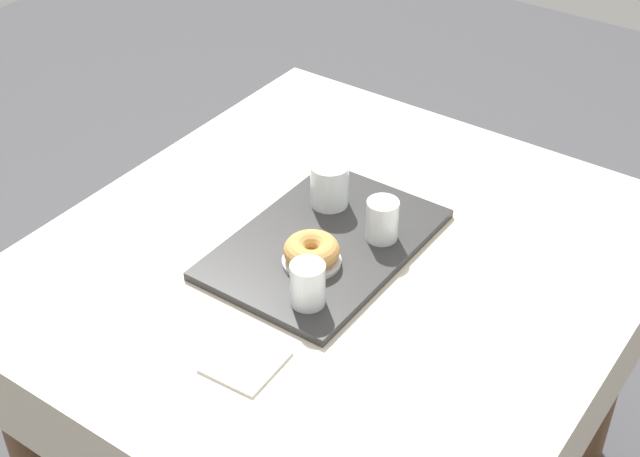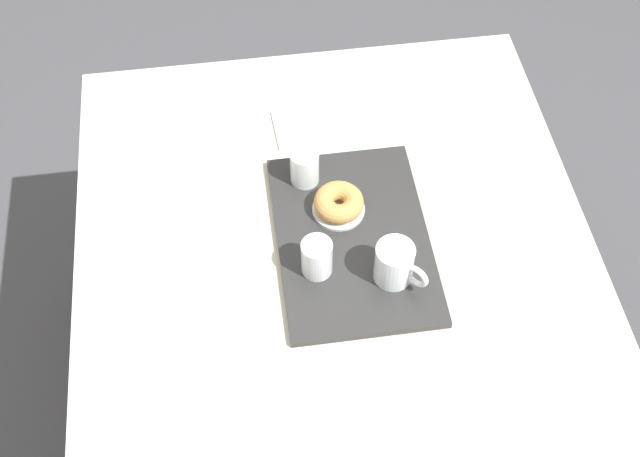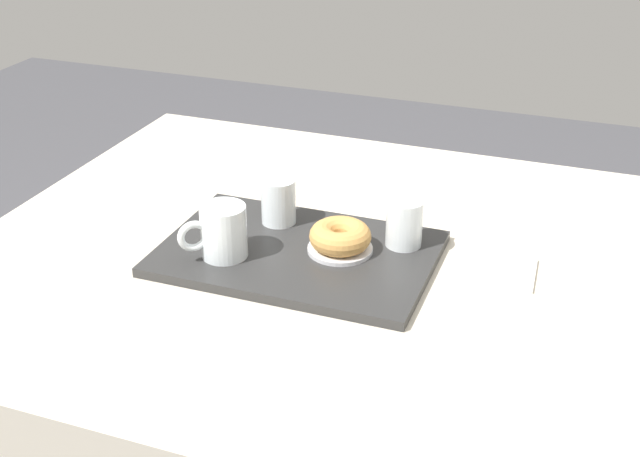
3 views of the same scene
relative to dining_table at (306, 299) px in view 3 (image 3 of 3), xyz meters
name	(u,v)px [view 3 (image 3 of 3)]	position (x,y,z in m)	size (l,w,h in m)	color
dining_table	(306,299)	(0.00, 0.00, 0.00)	(1.15, 1.06, 0.75)	beige
serving_tray	(300,254)	(0.00, 0.04, 0.11)	(0.46, 0.31, 0.02)	#2D2D2D
tea_mug_left	(223,233)	(0.11, 0.10, 0.16)	(0.10, 0.10, 0.09)	white
water_glass_near	(279,203)	(0.07, -0.05, 0.16)	(0.06, 0.06, 0.08)	white
water_glass_far	(404,225)	(-0.16, -0.04, 0.16)	(0.06, 0.06, 0.08)	white
donut_plate_left	(340,249)	(-0.07, 0.02, 0.12)	(0.11, 0.11, 0.01)	silver
sugar_donut_left	(340,236)	(-0.07, 0.02, 0.15)	(0.10, 0.10, 0.04)	tan
paper_napkin	(499,270)	(-0.33, -0.03, 0.11)	(0.12, 0.11, 0.01)	white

